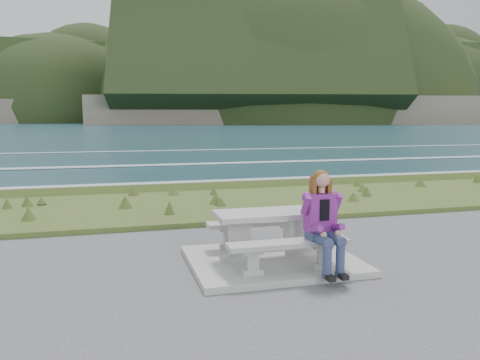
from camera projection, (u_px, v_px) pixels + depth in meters
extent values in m
cube|color=#ACADA8|center=(272.00, 261.00, 7.41)|extent=(2.60, 2.10, 0.10)
cube|color=#ACADA8|center=(240.00, 258.00, 7.26)|extent=(0.62, 0.12, 0.08)
cube|color=#ACADA8|center=(240.00, 239.00, 7.22)|extent=(0.34, 0.09, 0.51)
cube|color=#ACADA8|center=(240.00, 221.00, 7.18)|extent=(0.62, 0.12, 0.08)
cube|color=#ACADA8|center=(304.00, 253.00, 7.54)|extent=(0.62, 0.12, 0.08)
cube|color=#ACADA8|center=(304.00, 235.00, 7.51)|extent=(0.34, 0.09, 0.51)
cube|color=#ACADA8|center=(305.00, 217.00, 7.47)|extent=(0.62, 0.12, 0.08)
cube|color=#ACADA8|center=(273.00, 214.00, 7.31)|extent=(1.80, 0.75, 0.08)
cube|color=#ACADA8|center=(253.00, 272.00, 6.59)|extent=(0.30, 0.12, 0.08)
cube|color=#ACADA8|center=(253.00, 262.00, 6.57)|extent=(0.17, 0.09, 0.22)
cube|color=#ACADA8|center=(253.00, 251.00, 6.55)|extent=(0.30, 0.12, 0.08)
cube|color=#ACADA8|center=(323.00, 266.00, 6.88)|extent=(0.30, 0.12, 0.08)
cube|color=#ACADA8|center=(323.00, 256.00, 6.86)|extent=(0.17, 0.09, 0.22)
cube|color=#ACADA8|center=(323.00, 246.00, 6.84)|extent=(0.30, 0.12, 0.08)
cube|color=#ACADA8|center=(289.00, 243.00, 6.68)|extent=(1.80, 0.35, 0.07)
cube|color=#ACADA8|center=(229.00, 246.00, 7.93)|extent=(0.30, 0.12, 0.08)
cube|color=#ACADA8|center=(229.00, 237.00, 7.91)|extent=(0.17, 0.09, 0.22)
cube|color=#ACADA8|center=(229.00, 229.00, 7.89)|extent=(0.30, 0.12, 0.08)
cube|color=#ACADA8|center=(288.00, 242.00, 8.21)|extent=(0.30, 0.12, 0.08)
cube|color=#ACADA8|center=(288.00, 233.00, 8.19)|extent=(0.17, 0.09, 0.22)
cube|color=#ACADA8|center=(288.00, 225.00, 8.17)|extent=(0.30, 0.12, 0.08)
cube|color=#ACADA8|center=(259.00, 223.00, 8.02)|extent=(1.80, 0.35, 0.07)
cube|color=#384E1D|center=(209.00, 207.00, 12.20)|extent=(160.00, 4.50, 0.22)
cube|color=#6B6050|center=(190.00, 190.00, 14.97)|extent=(160.00, 0.80, 2.20)
plane|color=#1C4251|center=(113.00, 123.00, 418.57)|extent=(1600.00, 1600.00, 0.00)
cube|color=silver|center=(169.00, 208.00, 21.03)|extent=(220.00, 3.00, 0.06)
cube|color=silver|center=(153.00, 184.00, 28.67)|extent=(220.00, 2.00, 0.06)
cube|color=silver|center=(141.00, 165.00, 40.14)|extent=(220.00, 1.40, 0.06)
cube|color=silver|center=(132.00, 151.00, 57.34)|extent=(220.00, 1.00, 0.06)
cube|color=#6B6050|center=(290.00, 112.00, 356.10)|extent=(296.14, 193.70, 18.00)
ellipsoid|color=black|center=(290.00, 108.00, 355.71)|extent=(311.77, 210.10, 201.25)
cube|color=#6B6050|center=(427.00, 113.00, 492.20)|extent=(224.66, 148.06, 18.00)
ellipsoid|color=black|center=(427.00, 111.00, 491.81)|extent=(236.23, 161.33, 153.90)
cube|color=#6B6050|center=(66.00, 113.00, 416.39)|extent=(201.55, 149.04, 18.00)
ellipsoid|color=black|center=(66.00, 109.00, 416.00)|extent=(211.86, 162.91, 130.22)
cube|color=navy|center=(327.00, 254.00, 6.62)|extent=(0.41, 0.75, 0.57)
cube|color=#7B2185|center=(320.00, 212.00, 6.78)|extent=(0.44, 0.26, 0.55)
sphere|color=tan|center=(322.00, 179.00, 6.69)|extent=(0.23, 0.23, 0.23)
sphere|color=brown|center=(321.00, 179.00, 6.72)|extent=(0.25, 0.25, 0.25)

